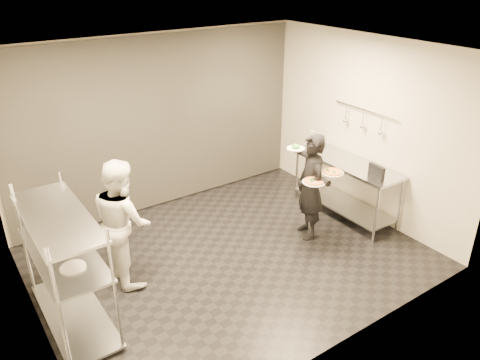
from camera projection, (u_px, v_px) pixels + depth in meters
room_shell at (185, 138)px, 6.78m from camera, size 5.00×4.00×2.80m
pass_rack at (65, 263)px, 5.07m from camera, size 0.60×1.60×1.50m
prep_counter at (346, 179)px, 7.35m from camera, size 0.60×1.80×0.92m
utensil_rail at (363, 120)px, 7.08m from camera, size 0.07×1.20×0.31m
waiter at (310, 187)px, 6.70m from camera, size 0.55×0.67×1.59m
chef at (123, 221)px, 5.78m from camera, size 0.63×0.81×1.64m
pizza_plate_near at (314, 181)px, 6.39m from camera, size 0.32×0.32×0.05m
pizza_plate_far at (332, 172)px, 6.45m from camera, size 0.31×0.31×0.05m
salad_plate at (296, 147)px, 6.61m from camera, size 0.25×0.25×0.07m
pos_monitor at (376, 172)px, 6.64m from camera, size 0.08×0.28×0.20m
bottle_green at (312, 139)px, 7.75m from camera, size 0.08×0.08×0.28m
bottle_clear at (321, 139)px, 7.87m from camera, size 0.06×0.06×0.19m
bottle_dark at (317, 144)px, 7.58m from camera, size 0.07×0.07×0.24m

